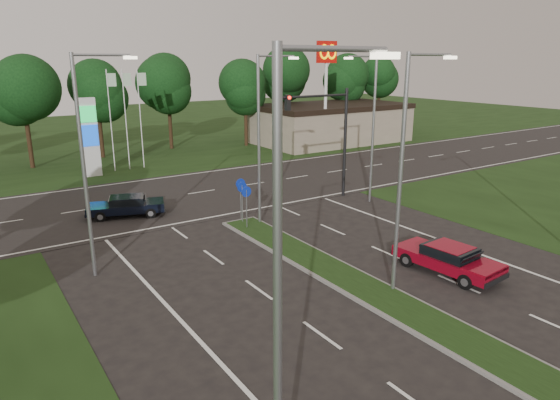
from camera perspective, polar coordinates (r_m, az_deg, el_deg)
ground at (r=16.66m, az=26.36°, el=-17.68°), size 160.00×160.00×0.00m
verge_far at (r=63.28m, az=-21.77°, el=6.73°), size 160.00×50.00×0.02m
cross_road at (r=34.05m, az=-10.48°, el=0.65°), size 160.00×12.00×0.02m
median_kerb at (r=18.54m, az=15.53°, el=-12.77°), size 2.00×26.00×0.12m
commercial_building at (r=55.17m, az=5.82°, el=8.69°), size 16.00×9.00×4.00m
streetlight_median_near at (r=18.80m, az=14.11°, el=4.08°), size 2.53×0.22×9.00m
streetlight_median_far at (r=26.48m, az=-2.07°, el=7.83°), size 2.53×0.22×9.00m
streetlight_left_near at (r=8.55m, az=0.86°, el=-9.56°), size 2.53×0.22×9.00m
streetlight_left_far at (r=21.16m, az=-21.12°, el=4.76°), size 2.53×0.22×9.00m
streetlight_right_far at (r=31.23m, az=10.37°, el=8.80°), size 2.53×0.22×9.00m
traffic_signal at (r=31.70m, az=5.69°, el=8.30°), size 5.10×0.42×7.00m
median_signs at (r=26.99m, az=-4.25°, el=0.66°), size 1.16×1.76×2.38m
gas_pylon at (r=40.79m, az=-20.75°, el=6.96°), size 5.80×1.26×8.00m
mcdonalds_sign at (r=49.11m, az=5.34°, el=14.84°), size 2.20×0.47×10.40m
treeline_far at (r=48.08m, az=-18.53°, el=12.72°), size 6.00×6.00×9.90m
red_sedan at (r=22.34m, az=18.62°, el=-6.30°), size 2.19×4.58×1.22m
navy_sedan at (r=30.02m, az=-17.17°, el=-0.61°), size 4.59×3.03×1.17m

